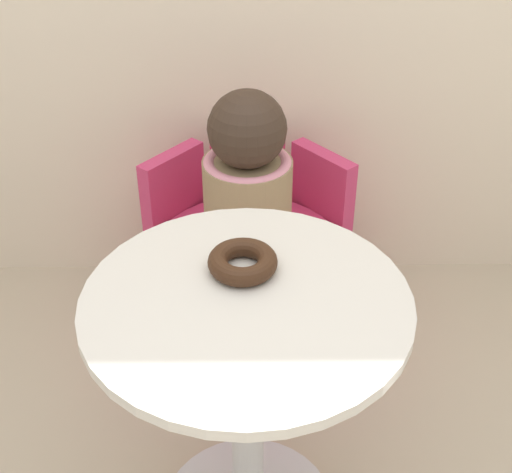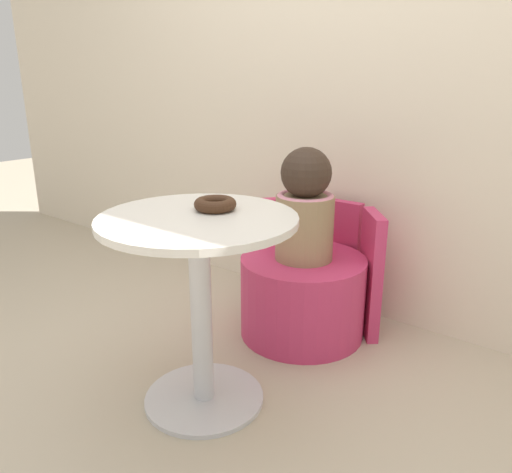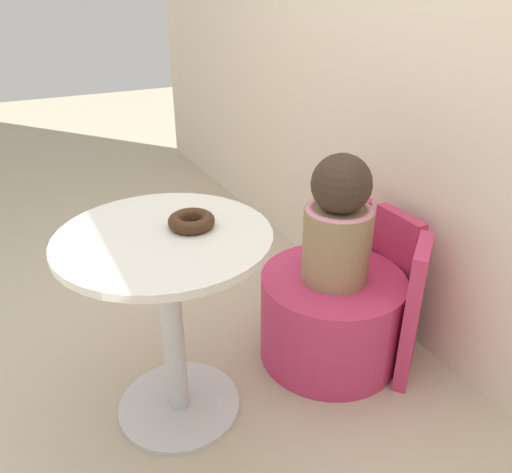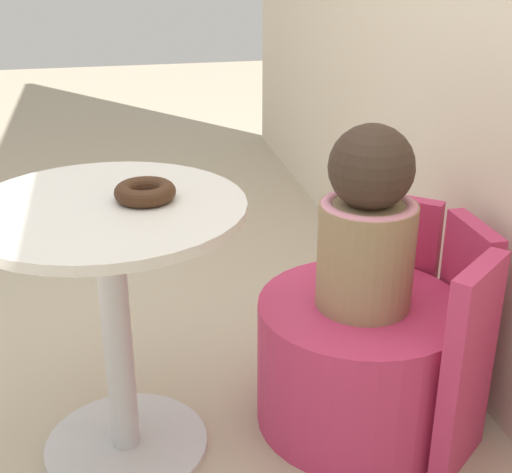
% 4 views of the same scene
% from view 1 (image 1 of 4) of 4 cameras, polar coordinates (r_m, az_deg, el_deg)
% --- Properties ---
extents(round_table, '(0.66, 0.66, 0.70)m').
position_cam_1_polar(round_table, '(1.55, -0.72, -10.98)').
color(round_table, silver).
rests_on(round_table, ground_plane).
extents(tub_chair, '(0.56, 0.56, 0.37)m').
position_cam_1_polar(tub_chair, '(2.24, -0.61, -4.54)').
color(tub_chair, '#C63360').
rests_on(tub_chair, ground_plane).
extents(booth_backrest, '(0.66, 0.24, 0.57)m').
position_cam_1_polar(booth_backrest, '(2.37, -0.64, 0.97)').
color(booth_backrest, '#C63360').
rests_on(booth_backrest, ground_plane).
extents(child_figure, '(0.25, 0.25, 0.49)m').
position_cam_1_polar(child_figure, '(2.00, -0.69, 4.71)').
color(child_figure, '#937A56').
rests_on(child_figure, tub_chair).
extents(donut, '(0.15, 0.15, 0.04)m').
position_cam_1_polar(donut, '(1.47, -1.07, -2.04)').
color(donut, '#3D2314').
rests_on(donut, round_table).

